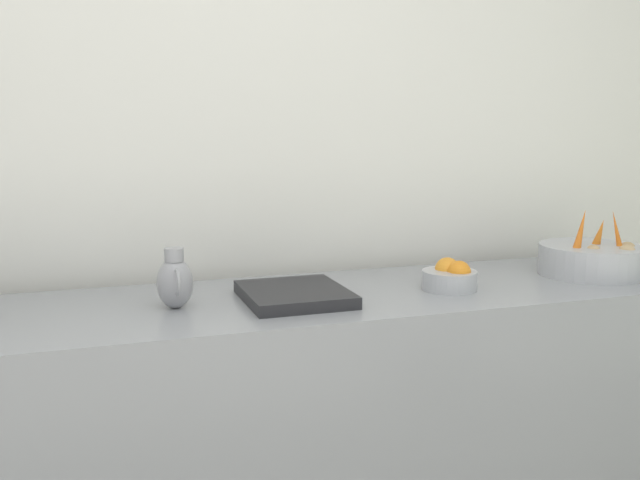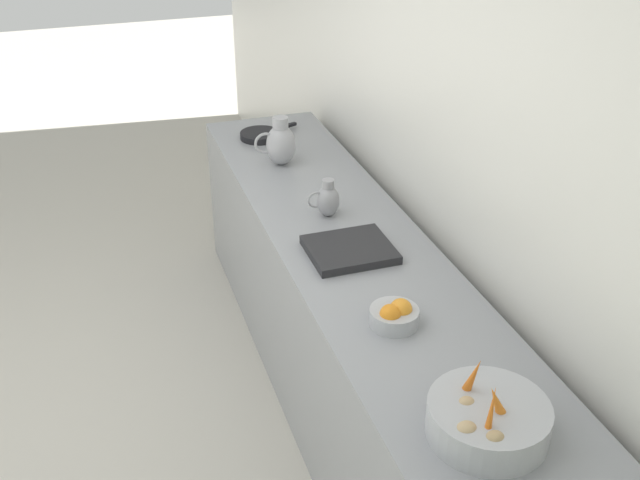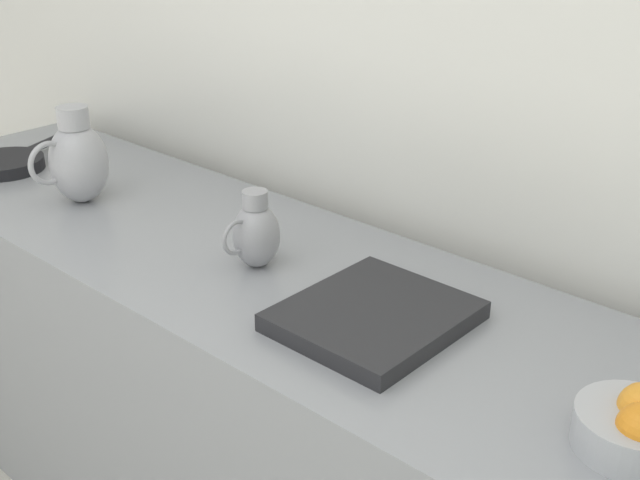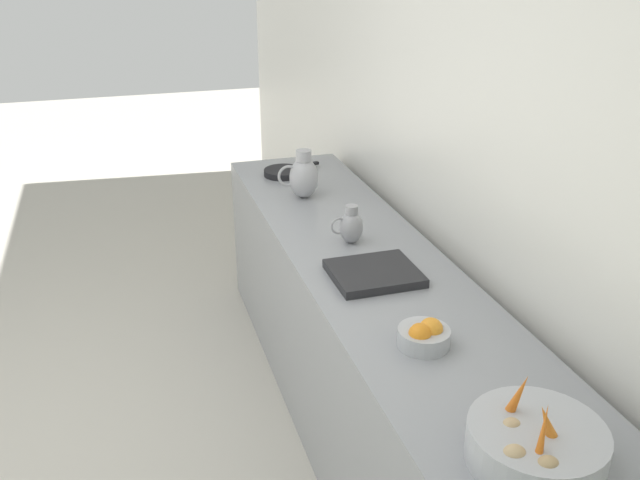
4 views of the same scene
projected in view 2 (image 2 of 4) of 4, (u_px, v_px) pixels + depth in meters
tile_wall_left at (520, 125)px, 2.61m from camera, size 0.10×8.90×3.00m
prep_counter at (347, 321)px, 3.43m from camera, size 0.64×3.08×0.86m
vegetable_colander at (488, 419)px, 2.18m from camera, size 0.36×0.36×0.24m
orange_bowl at (395, 315)px, 2.66m from camera, size 0.18×0.18×0.10m
metal_pitcher_tall at (280, 143)px, 3.84m from camera, size 0.21×0.15×0.25m
metal_pitcher_short at (328, 200)px, 3.36m from camera, size 0.15×0.10×0.17m
counter_sink_basin at (350, 250)px, 3.10m from camera, size 0.34×0.30×0.04m
skillet_on_counter at (261, 135)px, 4.20m from camera, size 0.35×0.22×0.03m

